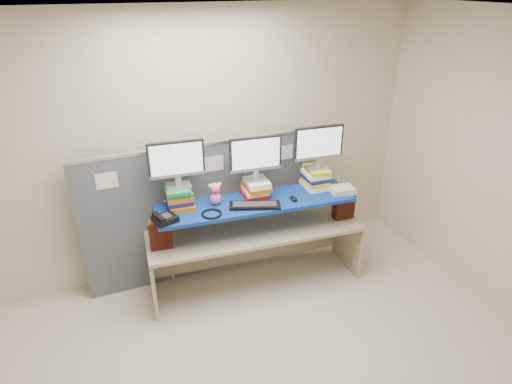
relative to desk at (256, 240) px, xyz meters
name	(u,v)px	position (x,y,z in m)	size (l,w,h in m)	color
room	(281,246)	(-0.40, -1.36, 0.86)	(5.00, 4.00, 2.80)	beige
cubicle_partition	(206,210)	(-0.40, 0.42, 0.23)	(2.60, 0.06, 1.53)	#484E55
desk	(256,240)	(0.00, 0.00, 0.00)	(2.28, 0.87, 0.68)	tan
brick_pier_left	(160,234)	(-0.97, 0.05, 0.28)	(0.21, 0.12, 0.29)	maroon
brick_pier_right	(344,205)	(0.96, -0.15, 0.28)	(0.21, 0.12, 0.29)	maroon
blue_board	(256,203)	(0.00, 0.00, 0.44)	(1.98, 0.50, 0.04)	#0B3E90
book_stack_left	(179,197)	(-0.72, 0.20, 0.56)	(0.29, 0.33, 0.21)	#AE6910
book_stack_center	(256,188)	(0.05, 0.11, 0.54)	(0.27, 0.31, 0.17)	#B31415
book_stack_right	(316,178)	(0.71, 0.05, 0.57)	(0.27, 0.32, 0.21)	white
monitor_left	(176,162)	(-0.72, 0.19, 0.93)	(0.53, 0.17, 0.46)	#97979B
monitor_center	(256,156)	(0.04, 0.11, 0.89)	(0.53, 0.17, 0.46)	#97979B
monitor_right	(319,145)	(0.71, 0.05, 0.93)	(0.53, 0.17, 0.46)	#97979B
keyboard	(255,205)	(-0.06, -0.10, 0.47)	(0.52, 0.33, 0.03)	black
mouse	(294,198)	(0.35, -0.13, 0.48)	(0.06, 0.11, 0.03)	black
desk_phone	(164,219)	(-0.93, -0.05, 0.49)	(0.24, 0.23, 0.09)	black
headset	(212,214)	(-0.49, -0.09, 0.47)	(0.20, 0.20, 0.02)	black
plush_toy	(215,194)	(-0.39, 0.09, 0.58)	(0.14, 0.10, 0.23)	pink
binder_stack	(342,190)	(0.90, -0.17, 0.49)	(0.28, 0.24, 0.06)	beige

